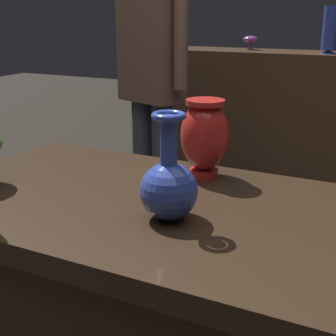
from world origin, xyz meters
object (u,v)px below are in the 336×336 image
(shelf_vase_far_left, at_px, (175,40))
(shelf_vase_center, at_px, (330,30))
(shelf_vase_left, at_px, (250,40))
(visitor_near_left, at_px, (151,71))
(vase_left_accent, at_px, (206,136))
(vase_centerpiece, at_px, (169,186))

(shelf_vase_far_left, xyz_separation_m, shelf_vase_center, (1.04, -0.03, 0.08))
(shelf_vase_left, distance_m, visitor_near_left, 1.05)
(vase_left_accent, height_order, visitor_near_left, visitor_near_left)
(shelf_vase_center, bearing_deg, shelf_vase_far_left, 178.60)
(shelf_vase_far_left, relative_size, shelf_vase_center, 0.62)
(shelf_vase_far_left, height_order, shelf_vase_center, shelf_vase_center)
(shelf_vase_center, distance_m, visitor_near_left, 1.18)
(vase_centerpiece, bearing_deg, shelf_vase_center, 91.05)
(shelf_vase_far_left, bearing_deg, visitor_near_left, -70.68)
(shelf_vase_left, xyz_separation_m, shelf_vase_far_left, (-0.52, -0.08, -0.01))
(vase_left_accent, distance_m, shelf_vase_far_left, 2.22)
(shelf_vase_center, bearing_deg, vase_left_accent, -89.90)
(shelf_vase_far_left, distance_m, shelf_vase_center, 1.04)
(vase_centerpiece, bearing_deg, visitor_near_left, 119.99)
(visitor_near_left, bearing_deg, vase_centerpiece, 137.36)
(vase_centerpiece, distance_m, vase_left_accent, 0.30)
(vase_left_accent, relative_size, shelf_vase_far_left, 1.23)
(shelf_vase_center, bearing_deg, vase_centerpiece, -88.95)
(vase_left_accent, height_order, shelf_vase_center, shelf_vase_center)
(vase_left_accent, bearing_deg, shelf_vase_center, 90.10)
(vase_left_accent, bearing_deg, shelf_vase_far_left, 118.13)
(vase_centerpiece, xyz_separation_m, visitor_near_left, (-0.75, 1.30, 0.07))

